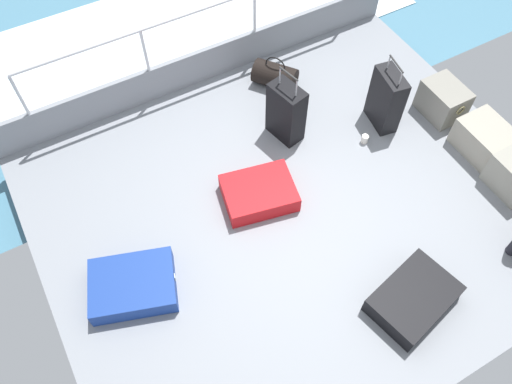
{
  "coord_description": "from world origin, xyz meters",
  "views": [
    {
      "loc": [
        2.29,
        -1.78,
        4.55
      ],
      "look_at": [
        -0.21,
        -0.38,
        0.25
      ],
      "focal_mm": 35.98,
      "sensor_mm": 36.0,
      "label": 1
    }
  ],
  "objects_px": {
    "suitcase_2": "(386,100)",
    "paper_cup": "(365,139)",
    "cargo_crate_1": "(485,139)",
    "suitcase_0": "(259,193)",
    "duffel_bag": "(275,75)",
    "cargo_crate_0": "(443,100)",
    "suitcase_3": "(133,285)",
    "suitcase_1": "(413,298)",
    "suitcase_4": "(286,112)"
  },
  "relations": [
    {
      "from": "cargo_crate_1",
      "to": "suitcase_0",
      "type": "bearing_deg",
      "value": -104.31
    },
    {
      "from": "cargo_crate_0",
      "to": "paper_cup",
      "type": "height_order",
      "value": "cargo_crate_0"
    },
    {
      "from": "cargo_crate_0",
      "to": "suitcase_0",
      "type": "xyz_separation_m",
      "value": [
        0.03,
        -2.47,
        -0.1
      ]
    },
    {
      "from": "suitcase_3",
      "to": "paper_cup",
      "type": "xyz_separation_m",
      "value": [
        -0.42,
        2.96,
        -0.05
      ]
    },
    {
      "from": "cargo_crate_1",
      "to": "suitcase_2",
      "type": "relative_size",
      "value": 0.7
    },
    {
      "from": "cargo_crate_0",
      "to": "suitcase_3",
      "type": "relative_size",
      "value": 0.58
    },
    {
      "from": "suitcase_2",
      "to": "suitcase_3",
      "type": "distance_m",
      "value": 3.37
    },
    {
      "from": "paper_cup",
      "to": "cargo_crate_1",
      "type": "bearing_deg",
      "value": 55.92
    },
    {
      "from": "suitcase_0",
      "to": "duffel_bag",
      "type": "relative_size",
      "value": 1.4
    },
    {
      "from": "suitcase_1",
      "to": "cargo_crate_1",
      "type": "bearing_deg",
      "value": 120.19
    },
    {
      "from": "cargo_crate_0",
      "to": "suitcase_4",
      "type": "height_order",
      "value": "suitcase_4"
    },
    {
      "from": "duffel_bag",
      "to": "paper_cup",
      "type": "bearing_deg",
      "value": 18.37
    },
    {
      "from": "suitcase_1",
      "to": "duffel_bag",
      "type": "relative_size",
      "value": 1.49
    },
    {
      "from": "suitcase_3",
      "to": "duffel_bag",
      "type": "bearing_deg",
      "value": 123.99
    },
    {
      "from": "suitcase_2",
      "to": "paper_cup",
      "type": "height_order",
      "value": "suitcase_2"
    },
    {
      "from": "cargo_crate_0",
      "to": "cargo_crate_1",
      "type": "bearing_deg",
      "value": 2.68
    },
    {
      "from": "suitcase_4",
      "to": "suitcase_3",
      "type": "bearing_deg",
      "value": -66.56
    },
    {
      "from": "cargo_crate_1",
      "to": "suitcase_1",
      "type": "xyz_separation_m",
      "value": [
        1.07,
        -1.83,
        -0.07
      ]
    },
    {
      "from": "suitcase_3",
      "to": "suitcase_4",
      "type": "height_order",
      "value": "suitcase_4"
    },
    {
      "from": "suitcase_2",
      "to": "cargo_crate_1",
      "type": "bearing_deg",
      "value": 39.16
    },
    {
      "from": "suitcase_3",
      "to": "paper_cup",
      "type": "relative_size",
      "value": 9.29
    },
    {
      "from": "duffel_bag",
      "to": "suitcase_4",
      "type": "bearing_deg",
      "value": -22.04
    },
    {
      "from": "suitcase_0",
      "to": "cargo_crate_1",
      "type": "bearing_deg",
      "value": 75.69
    },
    {
      "from": "paper_cup",
      "to": "duffel_bag",
      "type": "bearing_deg",
      "value": -161.63
    },
    {
      "from": "cargo_crate_1",
      "to": "duffel_bag",
      "type": "bearing_deg",
      "value": -143.36
    },
    {
      "from": "cargo_crate_0",
      "to": "suitcase_1",
      "type": "bearing_deg",
      "value": -46.15
    },
    {
      "from": "cargo_crate_1",
      "to": "suitcase_3",
      "type": "distance_m",
      "value": 4.05
    },
    {
      "from": "cargo_crate_1",
      "to": "suitcase_2",
      "type": "bearing_deg",
      "value": -140.84
    },
    {
      "from": "suitcase_1",
      "to": "paper_cup",
      "type": "distance_m",
      "value": 1.95
    },
    {
      "from": "suitcase_4",
      "to": "cargo_crate_1",
      "type": "bearing_deg",
      "value": 54.63
    },
    {
      "from": "suitcase_0",
      "to": "duffel_bag",
      "type": "xyz_separation_m",
      "value": [
        -1.38,
        1.0,
        0.05
      ]
    },
    {
      "from": "suitcase_1",
      "to": "suitcase_2",
      "type": "xyz_separation_m",
      "value": [
        -1.96,
        1.11,
        0.25
      ]
    },
    {
      "from": "suitcase_3",
      "to": "suitcase_4",
      "type": "relative_size",
      "value": 1.0
    },
    {
      "from": "suitcase_0",
      "to": "duffel_bag",
      "type": "distance_m",
      "value": 1.7
    },
    {
      "from": "cargo_crate_1",
      "to": "paper_cup",
      "type": "bearing_deg",
      "value": -124.08
    },
    {
      "from": "duffel_bag",
      "to": "suitcase_3",
      "type": "bearing_deg",
      "value": -56.01
    },
    {
      "from": "suitcase_2",
      "to": "cargo_crate_0",
      "type": "bearing_deg",
      "value": 71.96
    },
    {
      "from": "suitcase_0",
      "to": "cargo_crate_0",
      "type": "bearing_deg",
      "value": 90.63
    },
    {
      "from": "suitcase_1",
      "to": "suitcase_3",
      "type": "distance_m",
      "value": 2.59
    },
    {
      "from": "cargo_crate_0",
      "to": "paper_cup",
      "type": "relative_size",
      "value": 5.41
    },
    {
      "from": "cargo_crate_0",
      "to": "suitcase_0",
      "type": "height_order",
      "value": "cargo_crate_0"
    },
    {
      "from": "cargo_crate_1",
      "to": "suitcase_3",
      "type": "relative_size",
      "value": 0.67
    },
    {
      "from": "suitcase_2",
      "to": "suitcase_3",
      "type": "xyz_separation_m",
      "value": [
        0.58,
        -3.31,
        -0.26
      ]
    },
    {
      "from": "suitcase_0",
      "to": "paper_cup",
      "type": "xyz_separation_m",
      "value": [
        -0.09,
        1.43,
        -0.05
      ]
    },
    {
      "from": "duffel_bag",
      "to": "paper_cup",
      "type": "xyz_separation_m",
      "value": [
        1.29,
        0.43,
        -0.1
      ]
    },
    {
      "from": "suitcase_1",
      "to": "suitcase_4",
      "type": "distance_m",
      "value": 2.36
    },
    {
      "from": "suitcase_0",
      "to": "suitcase_3",
      "type": "distance_m",
      "value": 1.57
    },
    {
      "from": "suitcase_0",
      "to": "suitcase_3",
      "type": "relative_size",
      "value": 0.9
    },
    {
      "from": "suitcase_0",
      "to": "suitcase_4",
      "type": "bearing_deg",
      "value": 132.41
    },
    {
      "from": "suitcase_0",
      "to": "suitcase_1",
      "type": "relative_size",
      "value": 0.94
    }
  ]
}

